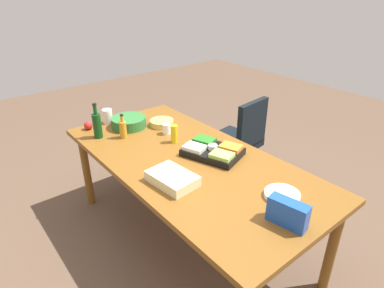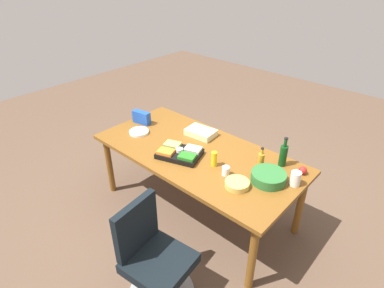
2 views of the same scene
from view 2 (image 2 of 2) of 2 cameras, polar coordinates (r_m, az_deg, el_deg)
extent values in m
plane|color=brown|center=(3.75, 0.81, -11.54)|extent=(10.00, 10.00, 0.00)
cube|color=brown|center=(3.28, 0.91, -1.65)|extent=(2.18, 1.06, 0.04)
cylinder|color=brown|center=(3.91, -14.63, -3.71)|extent=(0.07, 0.07, 0.74)
cylinder|color=brown|center=(2.83, 10.79, -19.45)|extent=(0.07, 0.07, 0.74)
cylinder|color=brown|center=(4.35, -5.22, 1.08)|extent=(0.07, 0.07, 0.74)
cylinder|color=brown|center=(3.42, 18.90, -10.26)|extent=(0.07, 0.07, 0.74)
cylinder|color=gray|center=(2.85, -5.66, -22.84)|extent=(0.06, 0.06, 0.37)
cube|color=black|center=(2.71, -5.87, -20.54)|extent=(0.54, 0.54, 0.09)
cube|color=black|center=(2.61, -10.02, -14.38)|extent=(0.11, 0.44, 0.46)
cylinder|color=#D5B354|center=(2.81, 8.11, -7.14)|extent=(0.24, 0.24, 0.05)
cylinder|color=yellow|center=(3.02, 3.99, -2.71)|extent=(0.06, 0.06, 0.15)
cylinder|color=white|center=(2.92, 18.11, -5.94)|extent=(0.10, 0.10, 0.13)
cube|color=beige|center=(3.55, 1.60, 2.10)|extent=(0.34, 0.25, 0.07)
cylinder|color=white|center=(3.65, -9.51, 2.15)|extent=(0.25, 0.25, 0.03)
cylinder|color=white|center=(2.92, 6.10, -4.84)|extent=(0.09, 0.09, 0.09)
cube|color=#1B4BB4|center=(3.84, -9.07, 4.75)|extent=(0.23, 0.12, 0.15)
cube|color=black|center=(3.19, -2.25, -1.76)|extent=(0.50, 0.42, 0.05)
cube|color=orange|center=(3.15, -4.74, -1.38)|extent=(0.19, 0.17, 0.03)
cube|color=#266F20|center=(3.07, -0.89, -2.28)|extent=(0.19, 0.17, 0.03)
cube|color=#A2C757|center=(3.27, -3.55, -0.09)|extent=(0.19, 0.17, 0.03)
cube|color=silver|center=(3.19, 0.19, -0.92)|extent=(0.19, 0.17, 0.03)
cylinder|color=white|center=(3.17, -2.26, -1.11)|extent=(0.09, 0.09, 0.04)
cylinder|color=#0E3E15|center=(3.13, 16.08, -2.07)|extent=(0.07, 0.07, 0.21)
cylinder|color=#0E3E15|center=(3.05, 16.46, 0.23)|extent=(0.03, 0.03, 0.08)
cylinder|color=black|center=(3.03, 16.59, 0.99)|extent=(0.04, 0.04, 0.01)
cylinder|color=#BA8222|center=(3.07, 12.29, -2.90)|extent=(0.07, 0.07, 0.14)
cylinder|color=#BA8222|center=(3.02, 12.50, -1.31)|extent=(0.03, 0.03, 0.06)
cylinder|color=black|center=(3.00, 12.57, -0.76)|extent=(0.03, 0.03, 0.01)
cylinder|color=#2B6A30|center=(2.91, 13.60, -5.80)|extent=(0.34, 0.34, 0.09)
sphere|color=#AE221F|center=(3.10, 19.31, -4.51)|extent=(0.09, 0.09, 0.08)
camera|label=1|loc=(4.92, -3.97, 24.52)|focal=30.60mm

